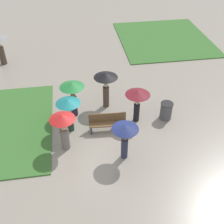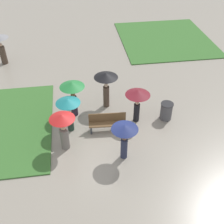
% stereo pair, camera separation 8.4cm
% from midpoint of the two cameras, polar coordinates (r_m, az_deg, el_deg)
% --- Properties ---
extents(ground_plane, '(90.00, 90.00, 0.00)m').
position_cam_midpoint_polar(ground_plane, '(12.71, -2.14, -5.82)').
color(ground_plane, gray).
extents(lawn_patch_far, '(6.64, 7.24, 0.06)m').
position_cam_midpoint_polar(lawn_patch_far, '(22.36, 10.81, 14.42)').
color(lawn_patch_far, '#386B2D').
rests_on(lawn_patch_far, ground_plane).
extents(park_bench, '(1.74, 0.53, 0.90)m').
position_cam_midpoint_polar(park_bench, '(12.93, -0.76, -2.08)').
color(park_bench, brown).
rests_on(park_bench, ground_plane).
extents(trash_bin, '(0.62, 0.62, 0.89)m').
position_cam_midpoint_polar(trash_bin, '(13.87, 11.14, 0.19)').
color(trash_bin, '#4C4C51').
rests_on(trash_bin, ground_plane).
extents(crowd_person_teal, '(1.10, 1.10, 1.76)m').
position_cam_midpoint_polar(crowd_person_teal, '(12.53, -8.64, 1.10)').
color(crowd_person_teal, '#1E3328').
rests_on(crowd_person_teal, ground_plane).
extents(crowd_person_red, '(1.07, 1.07, 1.82)m').
position_cam_midpoint_polar(crowd_person_red, '(11.71, -9.72, -2.72)').
color(crowd_person_red, slate).
rests_on(crowd_person_red, ground_plane).
extents(crowd_person_green, '(1.19, 1.19, 1.91)m').
position_cam_midpoint_polar(crowd_person_green, '(13.38, -7.86, 4.42)').
color(crowd_person_green, '#2D2333').
rests_on(crowd_person_green, ground_plane).
extents(crowd_person_maroon, '(1.16, 1.16, 1.76)m').
position_cam_midpoint_polar(crowd_person_maroon, '(12.96, 5.41, 3.13)').
color(crowd_person_maroon, black).
rests_on(crowd_person_maroon, ground_plane).
extents(crowd_person_black, '(1.18, 1.18, 1.96)m').
position_cam_midpoint_polar(crowd_person_black, '(13.84, -1.05, 6.29)').
color(crowd_person_black, '#47382D').
rests_on(crowd_person_black, ground_plane).
extents(crowd_person_navy, '(1.08, 1.08, 1.75)m').
position_cam_midpoint_polar(crowd_person_navy, '(11.09, 2.78, -4.36)').
color(crowd_person_navy, '#282D47').
rests_on(crowd_person_navy, ground_plane).
extents(lone_walker_far_path, '(1.18, 1.18, 1.93)m').
position_cam_midpoint_polar(lone_walker_far_path, '(19.29, -21.63, 12.74)').
color(lone_walker_far_path, '#47382D').
rests_on(lone_walker_far_path, ground_plane).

